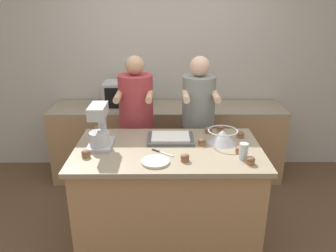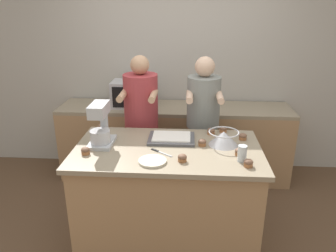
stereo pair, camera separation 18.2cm
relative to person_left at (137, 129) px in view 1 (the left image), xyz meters
The scene contains 22 objects.
ground_plane 1.15m from the person_left, 65.59° to the right, with size 16.00×16.00×0.00m, color brown.
back_wall 1.10m from the person_left, 70.53° to the left, with size 10.00×0.06×2.70m.
island_counter 0.87m from the person_left, 65.59° to the right, with size 1.57×0.90×0.96m.
back_counter 0.76m from the person_left, 60.29° to the left, with size 2.80×0.60×0.92m.
person_left is the anchor object (origin of this frame).
person_right 0.64m from the person_left, ahead, with size 0.35×0.51×1.61m.
stand_mixer 0.77m from the person_left, 109.96° to the right, with size 0.20×0.30×0.37m.
mixing_bowl 1.02m from the person_left, 37.82° to the right, with size 0.26×0.26×0.12m.
baking_tray 0.66m from the person_left, 57.42° to the right, with size 0.41×0.30×0.04m.
microwave_oven 0.64m from the person_left, 108.89° to the left, with size 0.47×0.34×0.31m.
drinking_glass 1.31m from the person_left, 45.30° to the right, with size 0.07×0.07×0.13m.
small_plate 1.02m from the person_left, 77.03° to the right, with size 0.22×0.22×0.02m.
knife 0.86m from the person_left, 71.58° to the right, with size 0.19×0.15×0.01m.
cupcake_0 0.91m from the person_left, 46.62° to the right, with size 0.07×0.07×0.06m.
cupcake_1 1.11m from the person_left, 26.81° to the right, with size 0.07×0.07×0.06m.
cupcake_2 0.82m from the person_left, 28.71° to the right, with size 0.07×0.07×0.06m.
cupcake_3 1.07m from the person_left, 64.62° to the right, with size 0.07×0.07×0.06m.
cupcake_4 0.51m from the person_left, 133.66° to the right, with size 0.07×0.07×0.06m.
cupcake_5 0.95m from the person_left, 110.28° to the right, with size 0.07×0.07×0.06m.
cupcake_6 1.39m from the person_left, 46.86° to the right, with size 0.07×0.07×0.06m.
cupcake_7 1.23m from the person_left, 42.13° to the right, with size 0.07×0.07×0.06m.
cupcake_8 0.90m from the person_left, 21.74° to the right, with size 0.07×0.07×0.06m.
Camera 1 is at (-0.01, -2.51, 2.10)m, focal length 35.00 mm.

